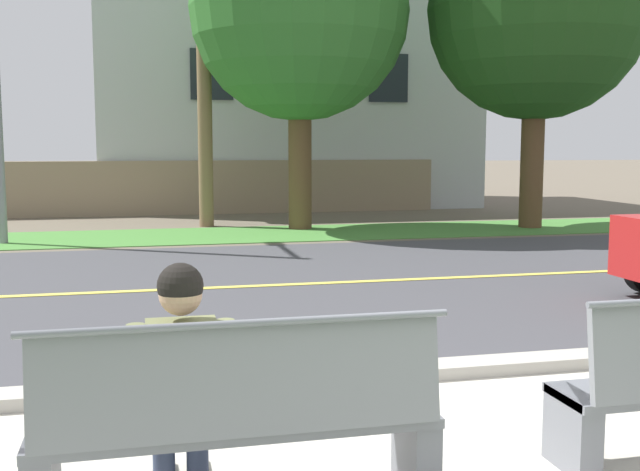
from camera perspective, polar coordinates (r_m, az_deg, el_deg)
name	(u,v)px	position (r m, az deg, el deg)	size (l,w,h in m)	color
ground_plane	(270,267)	(11.43, -3.75, -2.37)	(140.00, 140.00, 0.00)	#665B4C
curb_edge	(390,373)	(6.05, 5.24, -10.17)	(44.00, 0.30, 0.11)	#ADA89E
street_asphalt	(289,285)	(9.97, -2.32, -3.69)	(52.00, 8.00, 0.01)	#424247
road_centre_line	(289,285)	(9.97, -2.33, -3.66)	(48.00, 0.14, 0.01)	#E0CC4C
far_verge_grass	(236,235)	(15.55, -6.29, 0.06)	(48.00, 2.80, 0.02)	#478438
bench_left	(240,423)	(3.88, -5.95, -13.65)	(2.02, 0.48, 1.01)	slate
seated_person_olive	(181,374)	(3.95, -10.26, -10.09)	(0.52, 0.68, 1.25)	#333D56
garden_wall	(195,187)	(20.35, -9.29, 3.55)	(13.00, 0.36, 1.40)	gray
house_across_street	(281,85)	(23.92, -2.94, 11.12)	(11.50, 6.91, 7.17)	#B7BCC1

